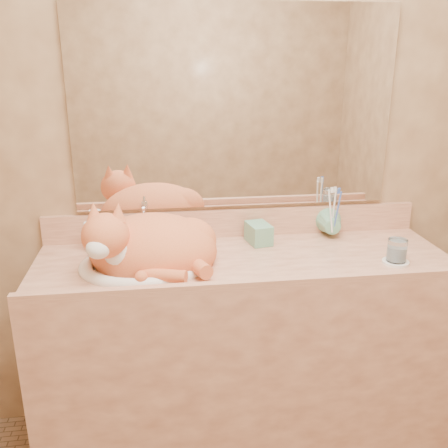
{
  "coord_description": "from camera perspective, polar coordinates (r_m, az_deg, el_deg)",
  "views": [
    {
      "loc": [
        -0.32,
        -1.02,
        1.59
      ],
      "look_at": [
        -0.08,
        0.7,
        1.0
      ],
      "focal_mm": 40.0,
      "sensor_mm": 36.0,
      "label": 1
    }
  ],
  "objects": [
    {
      "name": "wall_back",
      "position": [
        2.08,
        1.21,
        9.19
      ],
      "size": [
        2.4,
        0.02,
        2.5
      ],
      "primitive_type": "cube",
      "color": "brown",
      "rests_on": "ground"
    },
    {
      "name": "vanity_counter",
      "position": [
        2.12,
        2.25,
        -14.66
      ],
      "size": [
        1.6,
        0.55,
        0.85
      ],
      "primitive_type": null,
      "color": "#A36349",
      "rests_on": "floor"
    },
    {
      "name": "mirror",
      "position": [
        2.05,
        1.29,
        13.01
      ],
      "size": [
        1.3,
        0.02,
        0.8
      ],
      "primitive_type": "cube",
      "color": "white",
      "rests_on": "wall_back"
    },
    {
      "name": "sink_basin",
      "position": [
        1.85,
        -9.14,
        -2.71
      ],
      "size": [
        0.5,
        0.43,
        0.15
      ],
      "primitive_type": null,
      "rotation": [
        0.0,
        0.0,
        0.09
      ],
      "color": "white",
      "rests_on": "vanity_counter"
    },
    {
      "name": "faucet",
      "position": [
        2.02,
        -9.07,
        -0.68
      ],
      "size": [
        0.07,
        0.12,
        0.16
      ],
      "primitive_type": null,
      "rotation": [
        0.0,
        0.0,
        -0.22
      ],
      "color": "white",
      "rests_on": "vanity_counter"
    },
    {
      "name": "cat",
      "position": [
        1.86,
        -8.79,
        -2.19
      ],
      "size": [
        0.55,
        0.47,
        0.26
      ],
      "primitive_type": null,
      "rotation": [
        0.0,
        0.0,
        -0.18
      ],
      "color": "#D85D31",
      "rests_on": "sink_basin"
    },
    {
      "name": "soap_dispenser",
      "position": [
        2.0,
        4.7,
        -0.24
      ],
      "size": [
        0.1,
        0.1,
        0.19
      ],
      "primitive_type": "imported",
      "rotation": [
        0.0,
        0.0,
        0.19
      ],
      "color": "#6BAC88",
      "rests_on": "vanity_counter"
    },
    {
      "name": "toothbrush_cup",
      "position": [
        2.15,
        12.34,
        -0.48
      ],
      "size": [
        0.13,
        0.13,
        0.11
      ],
      "primitive_type": "imported",
      "rotation": [
        0.0,
        0.0,
        -0.12
      ],
      "color": "#6BAC88",
      "rests_on": "vanity_counter"
    },
    {
      "name": "toothbrushes",
      "position": [
        2.12,
        12.5,
        1.68
      ],
      "size": [
        0.04,
        0.04,
        0.23
      ],
      "primitive_type": null,
      "color": "white",
      "rests_on": "toothbrush_cup"
    },
    {
      "name": "saucer",
      "position": [
        1.99,
        19.02,
        -4.14
      ],
      "size": [
        0.1,
        0.1,
        0.01
      ],
      "primitive_type": "cylinder",
      "color": "white",
      "rests_on": "vanity_counter"
    },
    {
      "name": "water_glass",
      "position": [
        1.97,
        19.16,
        -2.86
      ],
      "size": [
        0.07,
        0.07,
        0.08
      ],
      "primitive_type": "cylinder",
      "color": "silver",
      "rests_on": "saucer"
    },
    {
      "name": "lotion_bottle",
      "position": [
        2.05,
        -14.95,
        -1.4
      ],
      "size": [
        0.05,
        0.05,
        0.12
      ],
      "primitive_type": "cylinder",
      "color": "white",
      "rests_on": "vanity_counter"
    }
  ]
}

